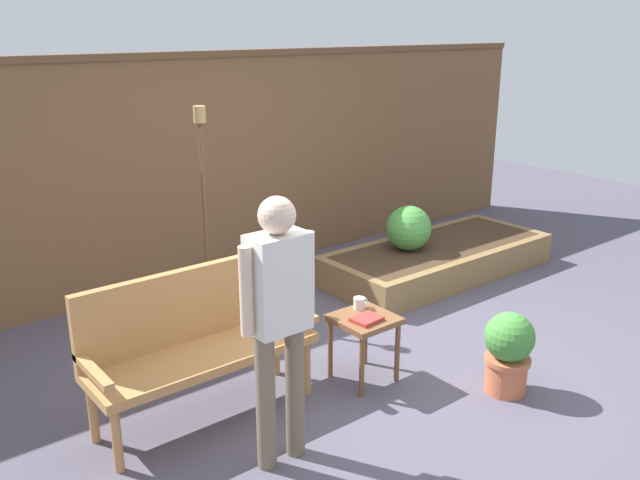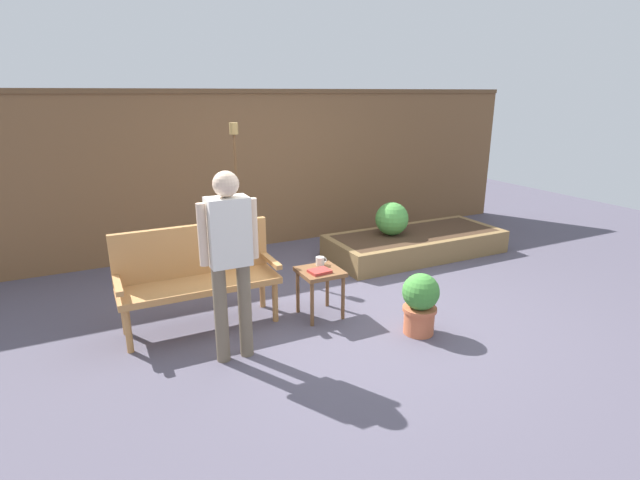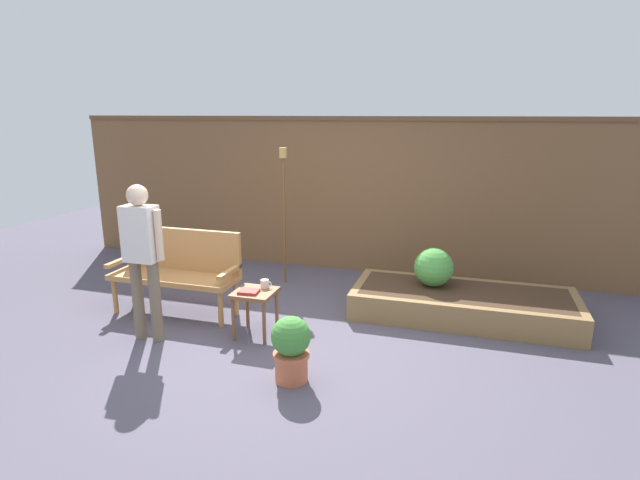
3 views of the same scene
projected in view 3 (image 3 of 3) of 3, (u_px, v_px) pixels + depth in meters
ground_plane at (283, 345)px, 4.91m from camera, size 14.00×14.00×0.00m
fence_back at (348, 194)px, 7.05m from camera, size 8.40×0.14×2.16m
garden_bench at (178, 265)px, 5.62m from camera, size 1.44×0.48×0.94m
side_table at (255, 299)px, 5.01m from camera, size 0.40×0.40×0.48m
cup_on_table at (265, 284)px, 5.07m from camera, size 0.12×0.08×0.08m
book_on_table at (249, 291)px, 4.94m from camera, size 0.21×0.17×0.03m
potted_boxwood at (291, 347)px, 4.18m from camera, size 0.33×0.33×0.57m
raised_planter_bed at (463, 304)px, 5.54m from camera, size 2.40×1.00×0.30m
shrub_near_bench at (434, 267)px, 5.63m from camera, size 0.44×0.44×0.44m
tiki_torch at (284, 192)px, 6.41m from camera, size 0.10×0.10×1.78m
person_by_bench at (142, 250)px, 4.79m from camera, size 0.47×0.20×1.56m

